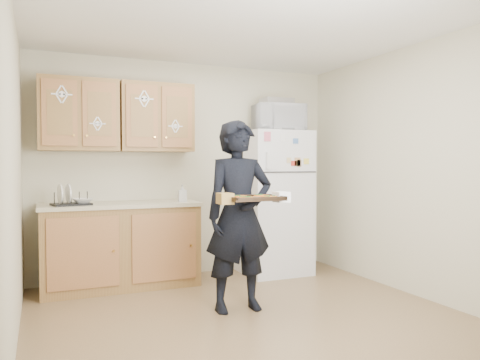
{
  "coord_description": "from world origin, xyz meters",
  "views": [
    {
      "loc": [
        -1.63,
        -3.56,
        1.31
      ],
      "look_at": [
        0.09,
        0.45,
        1.16
      ],
      "focal_mm": 35.0,
      "sensor_mm": 36.0,
      "label": 1
    }
  ],
  "objects_px": {
    "microwave": "(279,118)",
    "baking_tray": "(254,199)",
    "refrigerator": "(274,202)",
    "person": "(239,216)",
    "dish_rack": "(71,198)"
  },
  "relations": [
    {
      "from": "microwave",
      "to": "baking_tray",
      "type": "bearing_deg",
      "value": -117.36
    },
    {
      "from": "baking_tray",
      "to": "microwave",
      "type": "height_order",
      "value": "microwave"
    },
    {
      "from": "refrigerator",
      "to": "person",
      "type": "height_order",
      "value": "person"
    },
    {
      "from": "person",
      "to": "dish_rack",
      "type": "relative_size",
      "value": 4.78
    },
    {
      "from": "microwave",
      "to": "dish_rack",
      "type": "relative_size",
      "value": 1.61
    },
    {
      "from": "person",
      "to": "microwave",
      "type": "relative_size",
      "value": 2.98
    },
    {
      "from": "baking_tray",
      "to": "microwave",
      "type": "xyz_separation_m",
      "value": [
        0.98,
        1.42,
        0.84
      ]
    },
    {
      "from": "refrigerator",
      "to": "dish_rack",
      "type": "relative_size",
      "value": 4.78
    },
    {
      "from": "microwave",
      "to": "refrigerator",
      "type": "bearing_deg",
      "value": 135.16
    },
    {
      "from": "person",
      "to": "baking_tray",
      "type": "height_order",
      "value": "person"
    },
    {
      "from": "refrigerator",
      "to": "baking_tray",
      "type": "bearing_deg",
      "value": -122.73
    },
    {
      "from": "person",
      "to": "dish_rack",
      "type": "height_order",
      "value": "person"
    },
    {
      "from": "refrigerator",
      "to": "baking_tray",
      "type": "distance_m",
      "value": 1.75
    },
    {
      "from": "person",
      "to": "microwave",
      "type": "distance_m",
      "value": 1.8
    },
    {
      "from": "person",
      "to": "microwave",
      "type": "bearing_deg",
      "value": 49.72
    }
  ]
}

